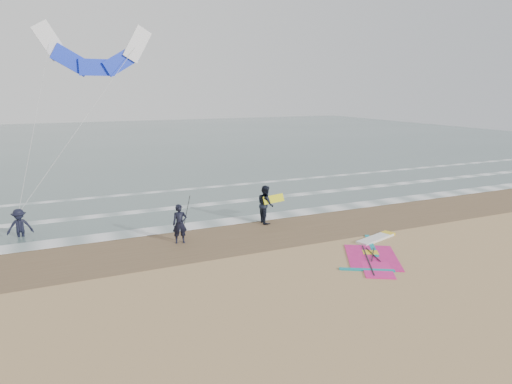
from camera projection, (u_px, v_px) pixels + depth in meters
name	position (u px, v px, depth m)	size (l,w,h in m)	color
ground	(317.00, 282.00, 15.83)	(120.00, 120.00, 0.00)	tan
sea_water	(117.00, 142.00, 58.41)	(120.00, 80.00, 0.02)	#47605E
wet_sand_band	(248.00, 234.00, 21.15)	(120.00, 5.00, 0.01)	brown
foam_waterline	(216.00, 211.00, 25.08)	(120.00, 9.15, 0.02)	white
windsurf_rig	(374.00, 252.00, 18.72)	(4.76, 4.50, 0.11)	white
person_standing	(180.00, 224.00, 19.72)	(0.63, 0.41, 1.72)	black
person_walking	(266.00, 204.00, 22.70)	(0.93, 0.73, 1.92)	black
person_wading	(19.00, 220.00, 20.43)	(1.09, 0.63, 1.68)	black
held_pole	(186.00, 214.00, 19.75)	(0.17, 0.86, 1.82)	black
carried_kiteboard	(274.00, 199.00, 22.72)	(1.30, 0.51, 0.39)	yellow
surf_kite	(96.00, 55.00, 23.85)	(7.21, 3.98, 8.84)	white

